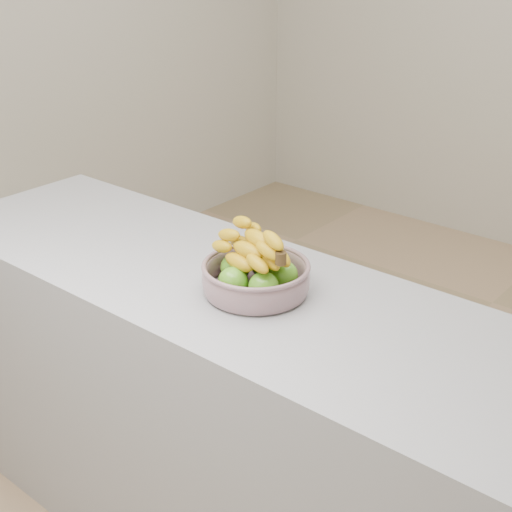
{
  "coord_description": "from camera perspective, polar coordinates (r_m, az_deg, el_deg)",
  "views": [
    {
      "loc": [
        1.1,
        -1.96,
        1.74
      ],
      "look_at": [
        0.09,
        -0.75,
        1.0
      ],
      "focal_mm": 50.0,
      "sensor_mm": 36.0,
      "label": 1
    }
  ],
  "objects": [
    {
      "name": "ground",
      "position": [
        2.84,
        8.47,
        -13.0
      ],
      "size": [
        4.0,
        4.0,
        0.0
      ],
      "primitive_type": "plane",
      "color": "#9F8161",
      "rests_on": "ground"
    },
    {
      "name": "fruit_bowl",
      "position": [
        1.76,
        -0.01,
        -1.4
      ],
      "size": [
        0.27,
        0.27,
        0.17
      ],
      "rotation": [
        0.0,
        0.0,
        -0.29
      ],
      "color": "#8897A3",
      "rests_on": "counter"
    },
    {
      "name": "counter",
      "position": [
        2.08,
        -1.94,
        -13.16
      ],
      "size": [
        2.0,
        0.6,
        0.9
      ],
      "primitive_type": "cube",
      "color": "#A0A1A8",
      "rests_on": "ground"
    }
  ]
}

